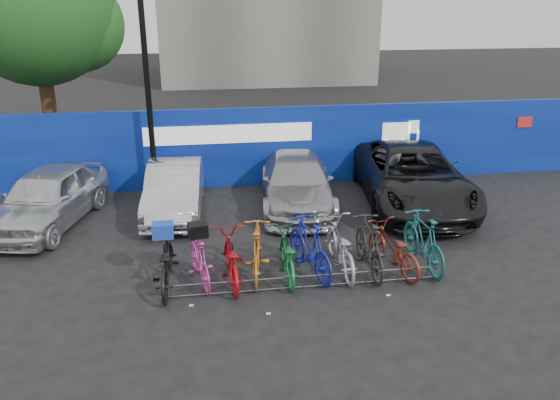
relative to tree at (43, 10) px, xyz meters
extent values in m
plane|color=black|center=(6.77, -10.06, -5.07)|extent=(100.00, 100.00, 0.00)
cube|color=navy|center=(6.77, -4.06, -3.87)|extent=(22.00, 0.15, 2.40)
cube|color=white|center=(5.77, -4.16, -3.42)|extent=(5.00, 0.02, 0.55)
cube|color=white|center=(10.97, -4.16, -3.52)|extent=(1.20, 0.02, 0.90)
cube|color=red|center=(15.27, -4.16, -3.37)|extent=(0.50, 0.02, 0.35)
cylinder|color=#382314|center=(-0.23, -0.06, -3.07)|extent=(0.50, 0.50, 4.00)
sphere|color=#20531A|center=(-0.23, -0.06, 0.13)|extent=(5.20, 5.20, 5.20)
sphere|color=#20531A|center=(0.97, 0.24, -0.47)|extent=(3.20, 3.20, 3.20)
cylinder|color=black|center=(3.57, -4.66, -2.07)|extent=(0.16, 0.16, 6.00)
cylinder|color=#595B60|center=(6.77, -10.66, -4.79)|extent=(5.60, 0.03, 0.03)
cylinder|color=#595B60|center=(6.77, -10.66, -5.02)|extent=(5.60, 0.03, 0.03)
cylinder|color=#595B60|center=(4.17, -10.66, -4.93)|extent=(0.03, 0.03, 0.28)
cylinder|color=#595B60|center=(5.47, -10.66, -4.93)|extent=(0.03, 0.03, 0.28)
cylinder|color=#595B60|center=(6.77, -10.66, -4.93)|extent=(0.03, 0.03, 0.28)
cylinder|color=#595B60|center=(8.07, -10.66, -4.93)|extent=(0.03, 0.03, 0.28)
cylinder|color=#595B60|center=(9.37, -10.66, -4.93)|extent=(0.03, 0.03, 0.28)
imported|color=silver|center=(1.04, -6.41, -4.33)|extent=(2.78, 4.61, 1.47)
imported|color=#B4B4B8|center=(4.18, -6.06, -4.41)|extent=(1.61, 4.10, 1.33)
imported|color=#A1A0A6|center=(7.50, -6.01, -4.39)|extent=(2.45, 4.89, 1.36)
imported|color=black|center=(10.68, -6.36, -4.27)|extent=(3.43, 6.07, 1.60)
imported|color=black|center=(4.10, -10.13, -4.53)|extent=(0.76, 2.07, 1.08)
imported|color=#DD41AD|center=(4.76, -10.06, -4.56)|extent=(0.82, 1.76, 1.02)
imported|color=#AB0D15|center=(5.39, -10.13, -4.56)|extent=(0.76, 1.96, 1.02)
imported|color=orange|center=(5.94, -9.99, -4.50)|extent=(0.80, 1.96, 1.14)
imported|color=#177238|center=(6.54, -10.07, -4.57)|extent=(0.72, 1.90, 0.99)
imported|color=#1721AE|center=(7.03, -10.01, -4.47)|extent=(1.03, 2.07, 1.20)
imported|color=#A5A7AC|center=(7.69, -9.97, -4.53)|extent=(0.74, 2.07, 1.08)
imported|color=#29292B|center=(8.28, -10.12, -4.48)|extent=(0.60, 1.98, 1.18)
imported|color=maroon|center=(8.80, -10.14, -4.57)|extent=(1.09, 2.00, 1.00)
imported|color=#1C676A|center=(9.49, -10.07, -4.47)|extent=(0.65, 2.02, 1.20)
cube|color=#193EB9|center=(4.10, -10.13, -3.84)|extent=(0.41, 0.31, 0.29)
cube|color=black|center=(4.76, -10.06, -3.91)|extent=(0.42, 0.39, 0.27)
camera|label=1|loc=(4.87, -20.04, 0.38)|focal=35.00mm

